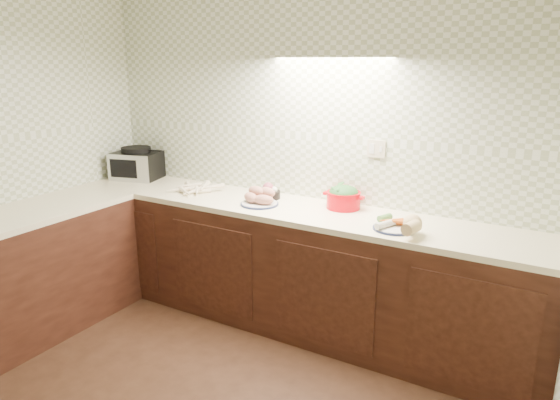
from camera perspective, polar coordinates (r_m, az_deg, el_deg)
The scene contains 8 objects.
room at distance 2.26m, azimuth -18.47°, elevation 7.77°, with size 3.60×3.60×2.60m.
counter at distance 3.52m, azimuth -16.01°, elevation -9.44°, with size 3.60×3.60×0.90m.
toaster_oven at distance 4.55m, azimuth -16.05°, elevation 3.97°, with size 0.45×0.39×0.28m.
parsnip_pile at distance 3.96m, azimuth -9.60°, elevation 1.20°, with size 0.30×0.38×0.07m.
sweet_potato_plate at distance 3.60m, azimuth -2.31°, elevation 0.23°, with size 0.28×0.28×0.13m.
onion_bowl at distance 3.76m, azimuth -1.19°, elevation 0.86°, with size 0.16×0.16×0.12m.
dutch_oven at distance 3.53m, azimuth 7.27°, elevation 0.33°, with size 0.30×0.24×0.17m.
veg_plate at distance 3.13m, azimuth 13.81°, elevation -2.72°, with size 0.34×0.30×0.12m.
Camera 1 is at (1.68, -1.48, 1.91)m, focal length 32.00 mm.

